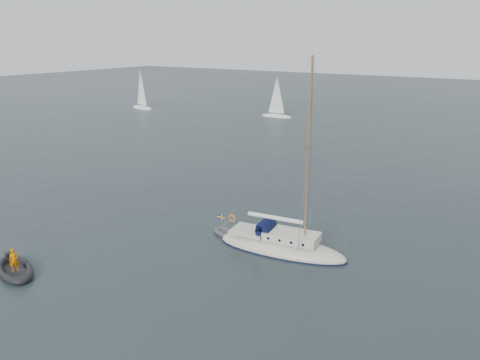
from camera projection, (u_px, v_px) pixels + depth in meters
The scene contains 6 objects.
ground at pixel (238, 247), 31.26m from camera, with size 300.00×300.00×0.00m, color black.
sailboat at pixel (282, 237), 30.43m from camera, with size 9.15×2.74×13.03m.
dinghy at pixel (227, 233), 32.99m from camera, with size 2.64×1.19×0.38m.
rib at pixel (15, 269), 27.79m from camera, with size 4.04×1.84×1.63m.
distant_yacht_a at pixel (141, 90), 90.94m from camera, with size 6.41×3.42×8.50m.
distant_yacht_c at pixel (277, 98), 81.24m from camera, with size 5.83×3.11×7.73m.
Camera 1 is at (15.58, -23.96, 13.43)m, focal length 35.00 mm.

